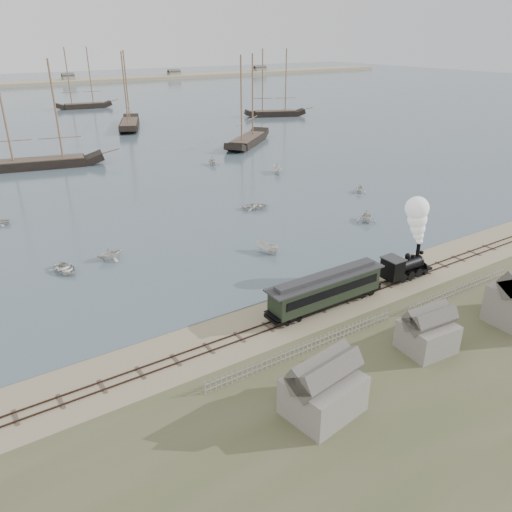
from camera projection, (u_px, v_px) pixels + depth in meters
ground at (315, 297)px, 49.69m from camera, size 600.00×600.00×0.00m
harbor_water at (13, 106)px, 179.37m from camera, size 600.00×336.00×0.06m
rail_track at (328, 305)px, 48.14m from camera, size 120.00×1.80×0.16m
picket_fence_west at (307, 353)px, 41.09m from camera, size 19.00×0.10×1.20m
picket_fence_east at (458, 295)px, 50.22m from camera, size 15.00×0.10×1.20m
shed_left at (322, 411)px, 34.77m from camera, size 5.00×4.00×4.10m
shed_mid at (425, 349)px, 41.53m from camera, size 4.00×3.50×3.60m
locomotive at (415, 243)px, 52.42m from camera, size 6.82×2.55×8.50m
passenger_coach at (326, 289)px, 47.17m from camera, size 12.82×2.47×3.11m
beached_dinghy at (322, 290)px, 50.39m from camera, size 4.23×4.40×0.74m
rowboat_0 at (65, 269)px, 54.67m from camera, size 4.24×3.44×0.77m
rowboat_1 at (110, 253)px, 57.54m from camera, size 2.93×3.33×1.66m
rowboat_2 at (267, 248)px, 59.42m from camera, size 3.43×2.10×1.24m
rowboat_3 at (256, 206)px, 74.31m from camera, size 4.16×4.77×0.82m
rowboat_4 at (367, 216)px, 69.12m from camera, size 4.10×3.96×1.65m
rowboat_5 at (277, 169)px, 93.23m from camera, size 3.79×2.78×1.38m
rowboat_7 at (213, 161)px, 98.96m from camera, size 3.62×3.27×1.67m
rowboat_8 at (360, 188)px, 81.89m from camera, size 3.38×3.41×1.36m
schooner_2 at (33, 115)px, 93.20m from camera, size 23.96×10.39×20.00m
schooner_3 at (126, 90)px, 133.93m from camera, size 13.63×22.95×20.00m
schooner_4 at (248, 100)px, 113.43m from camera, size 19.89×17.79×20.00m
schooner_5 at (275, 83)px, 152.69m from camera, size 19.15×11.55×20.00m
schooner_8 at (80, 78)px, 169.16m from camera, size 18.97×6.78×20.00m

